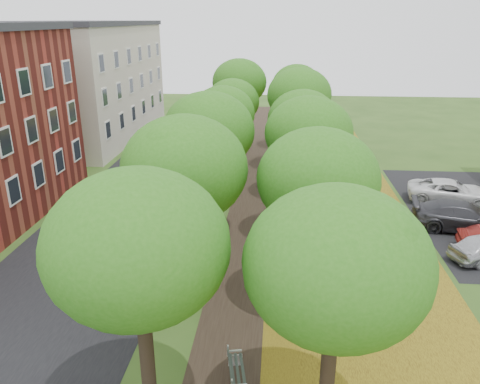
# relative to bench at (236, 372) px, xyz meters

# --- Properties ---
(street_asphalt) EXTENTS (8.00, 70.00, 0.01)m
(street_asphalt) POSITION_rel_bench_xyz_m (-7.55, 13.49, -0.40)
(street_asphalt) COLOR black
(street_asphalt) RESTS_ON ground
(footpath) EXTENTS (3.20, 70.00, 0.01)m
(footpath) POSITION_rel_bench_xyz_m (-0.05, 13.49, -0.40)
(footpath) COLOR black
(footpath) RESTS_ON ground
(leaf_verge) EXTENTS (7.50, 70.00, 0.01)m
(leaf_verge) POSITION_rel_bench_xyz_m (4.95, 13.49, -0.40)
(leaf_verge) COLOR olive
(leaf_verge) RESTS_ON ground
(tree_row_west) EXTENTS (4.25, 34.25, 6.92)m
(tree_row_west) POSITION_rel_bench_xyz_m (-2.25, 13.49, 4.68)
(tree_row_west) COLOR black
(tree_row_west) RESTS_ON ground
(tree_row_east) EXTENTS (4.25, 34.25, 6.92)m
(tree_row_east) POSITION_rel_bench_xyz_m (2.55, 13.49, 4.68)
(tree_row_east) COLOR black
(tree_row_east) RESTS_ON ground
(building_cream) EXTENTS (10.30, 20.30, 10.40)m
(building_cream) POSITION_rel_bench_xyz_m (-17.05, 31.49, 4.80)
(building_cream) COLOR beige
(building_cream) RESTS_ON ground
(bench) EXTENTS (0.77, 1.71, 0.78)m
(bench) POSITION_rel_bench_xyz_m (0.00, 0.00, 0.00)
(bench) COLOR #2B3630
(bench) RESTS_ON ground
(car_grey) EXTENTS (5.52, 3.00, 1.52)m
(car_grey) POSITION_rel_bench_xyz_m (10.95, 12.10, 0.35)
(car_grey) COLOR #323237
(car_grey) RESTS_ON ground
(car_white) EXTENTS (5.29, 3.14, 1.38)m
(car_white) POSITION_rel_bench_xyz_m (11.69, 16.16, 0.28)
(car_white) COLOR white
(car_white) RESTS_ON ground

